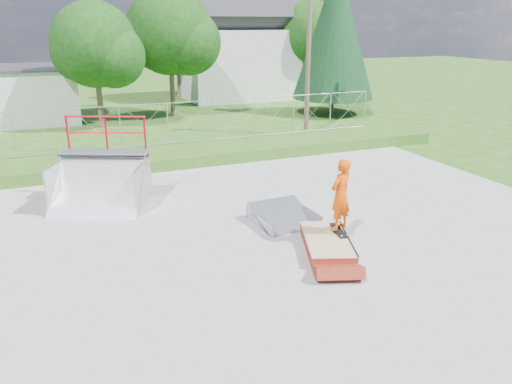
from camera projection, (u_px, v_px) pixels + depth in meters
ground at (267, 253)px, 12.59m from camera, size 120.00×120.00×0.00m
concrete_pad at (267, 252)px, 12.58m from camera, size 20.00×16.00×0.04m
grass_berm at (175, 155)px, 20.81m from camera, size 24.00×3.00×0.50m
grind_box at (327, 244)px, 12.67m from camera, size 1.82×2.51×0.34m
quarter_pipe at (97, 166)px, 15.17m from camera, size 3.40×3.19×2.71m
flat_bank_ramp at (284, 216)px, 14.28m from camera, size 1.69×1.79×0.49m
skateboard at (339, 231)px, 12.93m from camera, size 0.33×0.82×0.13m
skater at (341, 197)px, 12.63m from camera, size 0.79×0.67×1.85m
chain_link_fence at (168, 124)px, 21.31m from camera, size 20.00×0.06×1.80m
gable_house at (237, 46)px, 37.35m from camera, size 8.40×6.08×8.94m
utility_pole at (308, 55)px, 24.51m from camera, size 0.24×0.24×8.00m
tree_left_near at (100, 48)px, 26.17m from camera, size 4.76×4.48×6.65m
tree_center at (175, 34)px, 29.35m from camera, size 5.44×5.12×7.60m
tree_right_far at (313, 36)px, 37.13m from camera, size 5.10×4.80×7.12m
tree_back_mid at (182, 49)px, 37.66m from camera, size 4.08×3.84×5.70m
conifer_tree at (335, 31)px, 30.18m from camera, size 5.04×5.04×9.10m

